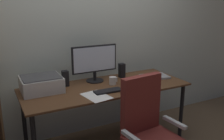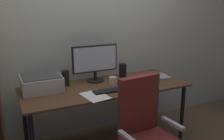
{
  "view_description": "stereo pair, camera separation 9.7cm",
  "coord_description": "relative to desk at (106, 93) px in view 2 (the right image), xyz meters",
  "views": [
    {
      "loc": [
        -1.12,
        -2.33,
        1.64
      ],
      "look_at": [
        0.09,
        0.02,
        0.91
      ],
      "focal_mm": 40.38,
      "sensor_mm": 36.0,
      "label": 1
    },
    {
      "loc": [
        -1.03,
        -2.37,
        1.64
      ],
      "look_at": [
        0.09,
        0.02,
        0.91
      ],
      "focal_mm": 40.38,
      "sensor_mm": 36.0,
      "label": 2
    }
  ],
  "objects": [
    {
      "name": "speaker_right",
      "position": [
        0.32,
        0.21,
        0.16
      ],
      "size": [
        0.06,
        0.07,
        0.17
      ],
      "primitive_type": "cube",
      "color": "black",
      "rests_on": "desk"
    },
    {
      "name": "back_wall",
      "position": [
        0.0,
        0.53,
        0.64
      ],
      "size": [
        6.4,
        0.1,
        2.6
      ],
      "primitive_type": "cube",
      "color": "beige",
      "rests_on": "ground"
    },
    {
      "name": "mouse",
      "position": [
        0.18,
        -0.15,
        0.09
      ],
      "size": [
        0.07,
        0.1,
        0.03
      ],
      "primitive_type": "cube",
      "rotation": [
        0.0,
        0.0,
        -0.1
      ],
      "color": "black",
      "rests_on": "desk"
    },
    {
      "name": "speaker_left",
      "position": [
        -0.38,
        0.21,
        0.16
      ],
      "size": [
        0.06,
        0.07,
        0.17
      ],
      "primitive_type": "cube",
      "color": "black",
      "rests_on": "desk"
    },
    {
      "name": "monitor",
      "position": [
        -0.03,
        0.21,
        0.31
      ],
      "size": [
        0.53,
        0.2,
        0.42
      ],
      "color": "black",
      "rests_on": "desk"
    },
    {
      "name": "desk",
      "position": [
        0.0,
        0.0,
        0.0
      ],
      "size": [
        1.79,
        0.71,
        0.74
      ],
      "color": "#56351E",
      "rests_on": "ground"
    },
    {
      "name": "keyboard",
      "position": [
        -0.05,
        -0.17,
        0.09
      ],
      "size": [
        0.29,
        0.12,
        0.02
      ],
      "primitive_type": "cube",
      "rotation": [
        0.0,
        0.0,
        -0.02
      ],
      "color": "black",
      "rests_on": "desk"
    },
    {
      "name": "paper_sheet",
      "position": [
        -0.21,
        -0.23,
        0.08
      ],
      "size": [
        0.25,
        0.33,
        0.0
      ],
      "primitive_type": "cube",
      "rotation": [
        0.0,
        0.0,
        0.16
      ],
      "color": "white",
      "rests_on": "desk"
    },
    {
      "name": "printer",
      "position": [
        -0.65,
        0.16,
        0.16
      ],
      "size": [
        0.4,
        0.34,
        0.16
      ],
      "color": "silver",
      "rests_on": "desk"
    },
    {
      "name": "laptop",
      "position": [
        0.66,
        0.02,
        0.09
      ],
      "size": [
        0.35,
        0.27,
        0.02
      ],
      "primitive_type": "cube",
      "rotation": [
        0.0,
        0.0,
        -0.14
      ],
      "color": "#99999E",
      "rests_on": "desk"
    },
    {
      "name": "coffee_mug",
      "position": [
        0.1,
        0.02,
        0.12
      ],
      "size": [
        0.09,
        0.08,
        0.09
      ],
      "color": "white",
      "rests_on": "desk"
    },
    {
      "name": "office_chair",
      "position": [
        0.07,
        -0.73,
        -0.2
      ],
      "size": [
        0.55,
        0.54,
        1.01
      ],
      "rotation": [
        0.0,
        0.0,
        0.11
      ],
      "color": "#B7BABC",
      "rests_on": "ground"
    }
  ]
}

